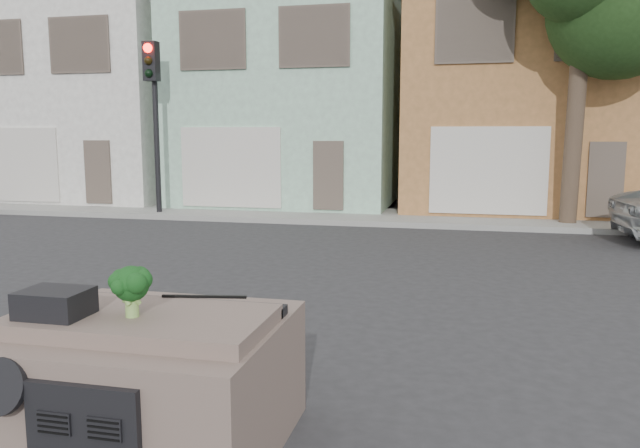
% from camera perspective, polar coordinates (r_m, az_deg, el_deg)
% --- Properties ---
extents(ground_plane, '(120.00, 120.00, 0.00)m').
position_cam_1_polar(ground_plane, '(8.00, -4.58, -9.64)').
color(ground_plane, '#303033').
rests_on(ground_plane, ground).
extents(sidewalk, '(40.00, 3.00, 0.15)m').
position_cam_1_polar(sidewalk, '(18.05, 5.56, 0.64)').
color(sidewalk, gray).
rests_on(sidewalk, ground).
extents(townhouse_white, '(7.20, 8.20, 7.55)m').
position_cam_1_polar(townhouse_white, '(25.54, -18.74, 10.79)').
color(townhouse_white, silver).
rests_on(townhouse_white, ground).
extents(townhouse_mint, '(7.20, 8.20, 7.55)m').
position_cam_1_polar(townhouse_mint, '(22.55, -1.96, 11.61)').
color(townhouse_mint, '#A3D1B5').
rests_on(townhouse_mint, ground).
extents(townhouse_tan, '(7.20, 8.20, 7.55)m').
position_cam_1_polar(townhouse_tan, '(21.85, 17.80, 11.33)').
color(townhouse_tan, '#AC7341').
rests_on(townhouse_tan, ground).
extents(traffic_signal, '(0.40, 0.40, 5.10)m').
position_cam_1_polar(traffic_signal, '(18.93, -14.88, 8.27)').
color(traffic_signal, black).
rests_on(traffic_signal, ground).
extents(tree_near, '(4.40, 4.00, 8.50)m').
position_cam_1_polar(tree_near, '(17.35, 22.53, 13.58)').
color(tree_near, '#1D3916').
rests_on(tree_near, ground).
extents(car_dashboard, '(2.00, 1.80, 1.12)m').
position_cam_1_polar(car_dashboard, '(5.20, -15.00, -13.39)').
color(car_dashboard, '#735F56').
rests_on(car_dashboard, ground).
extents(instrument_hump, '(0.48, 0.38, 0.20)m').
position_cam_1_polar(instrument_hump, '(5.02, -23.08, -6.66)').
color(instrument_hump, black).
rests_on(instrument_hump, car_dashboard).
extents(wiper_arm, '(0.69, 0.15, 0.02)m').
position_cam_1_polar(wiper_arm, '(5.23, -10.54, -6.54)').
color(wiper_arm, black).
rests_on(wiper_arm, car_dashboard).
extents(broccoli, '(0.45, 0.45, 0.39)m').
position_cam_1_polar(broccoli, '(4.79, -16.86, -5.87)').
color(broccoli, '#103913').
rests_on(broccoli, car_dashboard).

